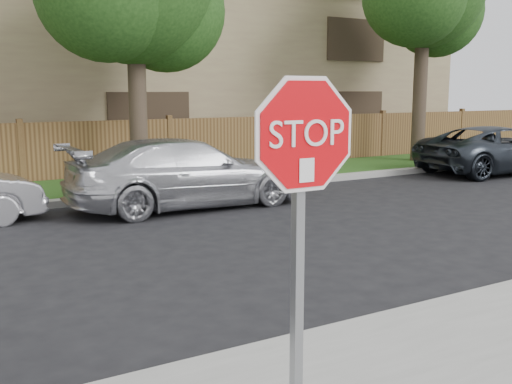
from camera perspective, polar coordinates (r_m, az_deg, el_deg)
ground at (r=5.71m, az=-1.69°, el=-15.38°), size 90.00×90.00×0.00m
far_curb at (r=13.14m, az=-18.99°, el=-1.08°), size 70.00×0.30×0.15m
grass_strip at (r=14.74m, az=-20.27°, el=-0.09°), size 70.00×3.00×0.12m
fence at (r=16.21m, az=-21.43°, el=3.33°), size 70.00×0.12×1.60m
stop_sign at (r=3.78m, az=4.45°, el=0.65°), size 1.01×0.13×2.55m
sedan_right at (r=12.46m, az=-6.67°, el=1.81°), size 4.95×2.01×1.44m
sedan_far_right at (r=18.88m, az=22.07°, el=3.75°), size 5.10×2.67×1.37m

